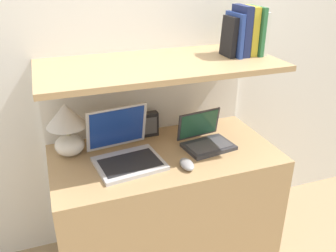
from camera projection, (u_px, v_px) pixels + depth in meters
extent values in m
cube|color=white|center=(143.00, 53.00, 2.05)|extent=(6.00, 0.05, 2.40)
cube|color=tan|center=(165.00, 208.00, 2.08)|extent=(1.21, 0.63, 0.74)
cube|color=white|center=(148.00, 148.00, 2.27)|extent=(1.21, 0.04, 1.20)
cube|color=tan|center=(160.00, 65.00, 1.78)|extent=(1.21, 0.56, 0.03)
ellipsoid|color=white|center=(70.00, 145.00, 1.89)|extent=(0.16, 0.16, 0.11)
cylinder|color=tan|center=(68.00, 131.00, 1.85)|extent=(0.02, 0.02, 0.06)
cone|color=silver|center=(66.00, 115.00, 1.81)|extent=(0.21, 0.21, 0.12)
cube|color=silver|center=(129.00, 163.00, 1.81)|extent=(0.36, 0.31, 0.02)
cube|color=#232326|center=(130.00, 162.00, 1.79)|extent=(0.31, 0.22, 0.00)
cube|color=silver|center=(117.00, 127.00, 1.88)|extent=(0.34, 0.11, 0.25)
cube|color=navy|center=(117.00, 127.00, 1.88)|extent=(0.30, 0.09, 0.22)
cube|color=#333338|center=(209.00, 146.00, 1.97)|extent=(0.29, 0.22, 0.02)
cube|color=#47474C|center=(209.00, 145.00, 1.96)|extent=(0.25, 0.16, 0.00)
cube|color=#333338|center=(199.00, 124.00, 2.02)|extent=(0.27, 0.07, 0.16)
cube|color=#235138|center=(199.00, 124.00, 2.01)|extent=(0.24, 0.06, 0.14)
ellipsoid|color=#99999E|center=(187.00, 164.00, 1.78)|extent=(0.07, 0.12, 0.04)
cube|color=black|center=(147.00, 124.00, 2.08)|extent=(0.13, 0.05, 0.15)
cube|color=#59595B|center=(148.00, 126.00, 2.06)|extent=(0.10, 0.00, 0.10)
cube|color=silver|center=(259.00, 33.00, 1.90)|extent=(0.02, 0.15, 0.22)
cube|color=#2D7042|center=(255.00, 30.00, 1.89)|extent=(0.02, 0.17, 0.25)
cube|color=gold|center=(249.00, 31.00, 1.88)|extent=(0.04, 0.14, 0.25)
cube|color=navy|center=(241.00, 31.00, 1.86)|extent=(0.04, 0.16, 0.26)
cube|color=#284293|center=(234.00, 35.00, 1.86)|extent=(0.02, 0.18, 0.22)
cube|color=black|center=(229.00, 37.00, 1.85)|extent=(0.04, 0.13, 0.21)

